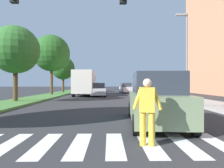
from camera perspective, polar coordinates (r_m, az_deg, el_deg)
ground_plane at (r=28.46m, az=-1.49°, el=-2.98°), size 140.00×140.00×0.00m
crosswalk at (r=5.37m, az=-4.23°, el=-16.76°), size 6.75×2.20×0.01m
median_strip at (r=27.44m, az=-16.28°, el=-2.95°), size 3.16×64.00×0.15m
tree_mid at (r=18.31m, az=-25.77°, el=8.72°), size 3.88×3.88×6.10m
tree_far at (r=27.37m, az=-16.81°, el=8.34°), size 4.71×4.71×7.67m
tree_distant at (r=34.58m, az=-13.72°, el=4.39°), size 3.84×3.84×5.89m
sidewalk_right at (r=27.45m, az=14.55°, el=-2.94°), size 3.00×64.00×0.15m
traffic_light_gantry at (r=9.13m, az=-26.56°, el=17.67°), size 7.80×0.30×6.00m
street_lamp_right at (r=18.84m, az=20.24°, el=9.41°), size 1.02×0.24×7.50m
pedestrian_performer at (r=5.14m, az=10.00°, el=-6.92°), size 0.74×0.33×1.69m
suv_crossing at (r=7.98m, az=12.31°, el=-4.41°), size 2.25×4.72×1.97m
sedan_midblock at (r=24.28m, az=-3.94°, el=-1.73°), size 1.97×4.25×1.63m
sedan_distant at (r=32.83m, az=4.06°, el=-1.22°), size 2.15×4.40×1.65m
sedan_far_horizon at (r=42.07m, az=-4.99°, el=-0.88°), size 2.17×4.45×1.70m
truck_box_delivery at (r=25.27m, az=-7.80°, el=0.33°), size 2.40×6.20×3.10m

